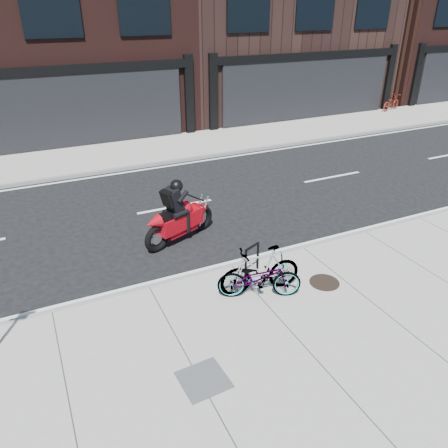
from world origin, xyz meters
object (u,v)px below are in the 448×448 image
bike_rack (252,259)px  motorcycle (182,215)px  bicycle_rear (260,270)px  bicycle_far (391,103)px  manhole_cover (324,282)px  bicycle_front (259,278)px  utility_grate (204,380)px

bike_rack → motorcycle: 2.66m
bike_rack → bicycle_rear: 0.53m
bicycle_rear → bicycle_far: bicycle_rear is taller
manhole_cover → bicycle_rear: bearing=166.7°
bicycle_far → manhole_cover: bearing=113.6°
bicycle_rear → bicycle_far: (15.36, 12.12, -0.10)m
bicycle_rear → bicycle_front: bearing=-27.4°
motorcycle → utility_grate: bearing=-128.8°
motorcycle → bicycle_rear: bearing=-101.5°
bicycle_far → utility_grate: bearing=110.4°
bicycle_rear → motorcycle: 3.15m
bicycle_front → motorcycle: (-0.48, 3.24, 0.12)m
bicycle_front → manhole_cover: 1.62m
motorcycle → manhole_cover: size_ratio=3.34×
bike_rack → bicycle_far: size_ratio=0.51×
bicycle_far → manhole_cover: (-13.92, -12.46, -0.42)m
manhole_cover → bike_rack: bearing=147.6°
bike_rack → motorcycle: size_ratio=0.37×
bike_rack → motorcycle: motorcycle is taller
bike_rack → bicycle_front: bicycle_front is taller
bicycle_rear → bicycle_far: size_ratio=1.08×
bike_rack → manhole_cover: bike_rack is taller
bicycle_rear → motorcycle: (-0.58, 3.10, 0.04)m
bicycle_front → utility_grate: size_ratio=2.32×
bicycle_front → bicycle_rear: size_ratio=0.99×
bike_rack → manhole_cover: size_ratio=1.25×
bike_rack → utility_grate: 3.16m
bike_rack → bicycle_front: size_ratio=0.47×
bicycle_front → utility_grate: bicycle_front is taller
bicycle_rear → bike_rack: bearing=178.8°
bicycle_front → utility_grate: (-1.94, -1.63, -0.45)m
utility_grate → bicycle_rear: bearing=40.9°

